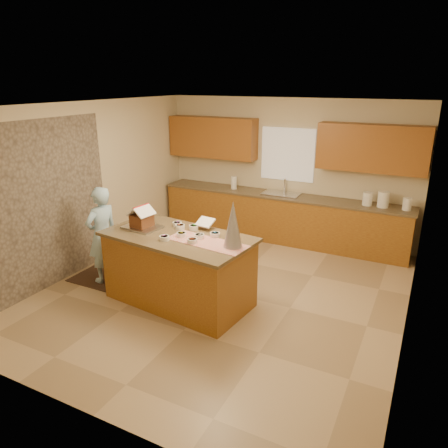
{
  "coord_description": "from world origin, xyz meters",
  "views": [
    {
      "loc": [
        2.53,
        -5.03,
        3.02
      ],
      "look_at": [
        -0.1,
        0.2,
        1.0
      ],
      "focal_mm": 33.78,
      "sensor_mm": 36.0,
      "label": 1
    }
  ],
  "objects_px": {
    "island_base": "(179,270)",
    "boy": "(102,235)",
    "gingerbread_house": "(142,219)",
    "tinsel_tree": "(233,224)"
  },
  "relations": [
    {
      "from": "island_base",
      "to": "boy",
      "type": "distance_m",
      "value": 1.43
    },
    {
      "from": "boy",
      "to": "gingerbread_house",
      "type": "bearing_deg",
      "value": 99.73
    },
    {
      "from": "island_base",
      "to": "tinsel_tree",
      "type": "distance_m",
      "value": 1.19
    },
    {
      "from": "gingerbread_house",
      "to": "island_base",
      "type": "bearing_deg",
      "value": -1.59
    },
    {
      "from": "boy",
      "to": "island_base",
      "type": "bearing_deg",
      "value": 99.81
    },
    {
      "from": "island_base",
      "to": "gingerbread_house",
      "type": "distance_m",
      "value": 0.9
    },
    {
      "from": "island_base",
      "to": "boy",
      "type": "xyz_separation_m",
      "value": [
        -1.4,
        0.04,
        0.28
      ]
    },
    {
      "from": "tinsel_tree",
      "to": "boy",
      "type": "height_order",
      "value": "tinsel_tree"
    },
    {
      "from": "island_base",
      "to": "tinsel_tree",
      "type": "relative_size",
      "value": 3.27
    },
    {
      "from": "island_base",
      "to": "gingerbread_house",
      "type": "xyz_separation_m",
      "value": [
        -0.61,
        0.02,
        0.67
      ]
    }
  ]
}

